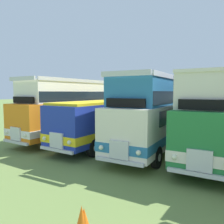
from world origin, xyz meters
TOP-DOWN VIEW (x-y plane):
  - ground_plane at (0.00, 0.00)m, footprint 200.00×200.00m
  - bus_first_in_row at (-8.43, 0.02)m, footprint 2.90×10.23m
  - bus_second_in_row at (-5.06, -0.28)m, footprint 2.85×9.94m
  - bus_third_in_row at (-1.69, 0.03)m, footprint 2.89×10.50m
  - bus_fourth_in_row at (1.69, 0.19)m, footprint 2.68×10.42m
  - cone_near_end at (-0.37, -9.26)m, footprint 0.36×0.36m
  - cone_far_end at (-0.33, -9.21)m, footprint 0.36×0.36m
  - rope_fence_line at (-0.00, 11.78)m, footprint 22.94×0.08m

SIDE VIEW (x-z plane):
  - ground_plane at x=0.00m, z-range 0.00..0.00m
  - cone_far_end at x=-0.33m, z-range 0.00..0.66m
  - cone_near_end at x=-0.37m, z-range 0.00..0.73m
  - rope_fence_line at x=0.00m, z-range 0.14..1.19m
  - bus_second_in_row at x=-5.06m, z-range 0.26..3.25m
  - bus_first_in_row at x=-8.43m, z-range 0.10..4.62m
  - bus_third_in_row at x=-1.69m, z-range 0.10..4.62m
  - bus_fourth_in_row at x=1.69m, z-range 0.23..4.72m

